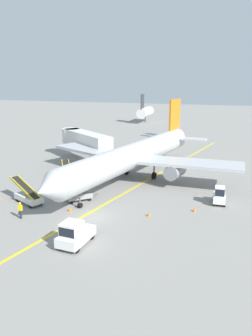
% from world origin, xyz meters
% --- Properties ---
extents(ground_plane, '(300.00, 300.00, 0.00)m').
position_xyz_m(ground_plane, '(0.00, 0.00, 0.00)').
color(ground_plane, gray).
extents(taxi_line_yellow, '(17.59, 78.17, 0.01)m').
position_xyz_m(taxi_line_yellow, '(0.50, 5.00, 0.00)').
color(taxi_line_yellow, yellow).
rests_on(taxi_line_yellow, ground).
extents(airliner, '(27.97, 35.06, 10.10)m').
position_xyz_m(airliner, '(0.61, 13.41, 3.42)').
color(airliner, '#B2B5BA').
rests_on(airliner, ground).
extents(jet_bridge, '(11.76, 9.64, 4.85)m').
position_xyz_m(jet_bridge, '(-10.83, 21.32, 3.54)').
color(jet_bridge, silver).
rests_on(jet_bridge, ground).
extents(pushback_tug, '(2.16, 3.73, 2.20)m').
position_xyz_m(pushback_tug, '(1.18, -5.89, 0.99)').
color(pushback_tug, silver).
rests_on(pushback_tug, ground).
extents(baggage_tug_near_wing, '(1.46, 2.48, 2.10)m').
position_xyz_m(baggage_tug_near_wing, '(12.07, 7.42, 0.93)').
color(baggage_tug_near_wing, silver).
rests_on(baggage_tug_near_wing, ground).
extents(baggage_tug_by_cargo_door, '(1.98, 2.69, 2.10)m').
position_xyz_m(baggage_tug_by_cargo_door, '(-5.86, 13.84, 0.93)').
color(baggage_tug_by_cargo_door, silver).
rests_on(baggage_tug_by_cargo_door, ground).
extents(belt_loader_forward_hold, '(5.05, 3.29, 2.59)m').
position_xyz_m(belt_loader_forward_hold, '(-8.08, 1.20, 0.78)').
color(belt_loader_forward_hold, silver).
rests_on(belt_loader_forward_hold, ground).
extents(belt_loader_aft_hold, '(3.71, 4.90, 2.59)m').
position_xyz_m(belt_loader_aft_hold, '(-7.34, 8.93, 0.78)').
color(belt_loader_aft_hold, silver).
rests_on(belt_loader_aft_hold, ground).
extents(baggage_cart_empty_trailing, '(3.25, 3.20, 0.94)m').
position_xyz_m(baggage_cart_empty_trailing, '(-3.02, 3.54, 0.47)').
color(baggage_cart_empty_trailing, '#A5A5A8').
rests_on(baggage_cart_empty_trailing, ground).
extents(ground_crew_marshaller, '(0.36, 0.24, 1.70)m').
position_xyz_m(ground_crew_marshaller, '(-6.33, -2.69, 0.91)').
color(ground_crew_marshaller, '#26262D').
rests_on(ground_crew_marshaller, ground).
extents(safety_cone_nose_left, '(0.36, 0.36, 0.44)m').
position_xyz_m(safety_cone_nose_left, '(2.47, 17.34, 0.22)').
color(safety_cone_nose_left, orange).
rests_on(safety_cone_nose_left, ground).
extents(safety_cone_nose_right, '(0.36, 0.36, 0.44)m').
position_xyz_m(safety_cone_nose_right, '(-2.57, 0.42, 0.22)').
color(safety_cone_nose_right, orange).
rests_on(safety_cone_nose_right, ground).
extents(safety_cone_wingtip_left, '(0.36, 0.36, 0.44)m').
position_xyz_m(safety_cone_wingtip_left, '(9.75, 4.40, 0.22)').
color(safety_cone_wingtip_left, orange).
rests_on(safety_cone_wingtip_left, ground).
extents(safety_cone_wingtip_right, '(0.36, 0.36, 0.44)m').
position_xyz_m(safety_cone_wingtip_right, '(5.53, 1.79, 0.22)').
color(safety_cone_wingtip_right, orange).
rests_on(safety_cone_wingtip_right, ground).
extents(distant_aircraft_far_left, '(3.00, 10.10, 8.80)m').
position_xyz_m(distant_aircraft_far_left, '(-13.68, 72.51, 3.22)').
color(distant_aircraft_far_left, silver).
rests_on(distant_aircraft_far_left, ground).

